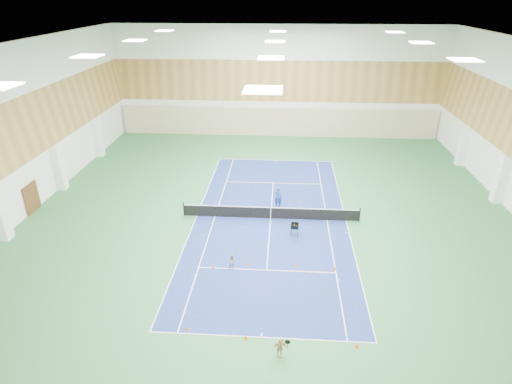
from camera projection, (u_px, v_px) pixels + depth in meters
ground at (271, 219)px, 31.34m from camera, size 40.00×40.00×0.00m
room_shell at (272, 141)px, 28.77m from camera, size 36.00×40.00×12.00m
wood_cladding at (272, 111)px, 27.91m from camera, size 36.00×40.00×8.00m
ceiling_light_grid at (273, 49)px, 26.23m from camera, size 21.40×25.40×0.06m
court_surface at (271, 219)px, 31.33m from camera, size 10.97×23.77×0.01m
tennis_balls_scatter at (271, 218)px, 31.32m from camera, size 10.57×22.77×0.07m
tennis_net at (271, 212)px, 31.10m from camera, size 12.80×0.10×1.10m
back_curtain at (277, 122)px, 48.46m from camera, size 35.40×0.16×3.20m
door_left_b at (32, 198)px, 31.96m from camera, size 0.08×1.80×2.20m
coach at (278, 197)px, 32.78m from camera, size 0.65×0.50×1.61m
child_court at (232, 262)px, 25.50m from camera, size 0.56×0.48×1.00m
child_apron at (280, 348)px, 19.33m from camera, size 0.65×0.35×1.06m
ball_cart at (295, 230)px, 28.96m from camera, size 0.57×0.57×0.93m
cone_svc_a at (213, 266)px, 25.76m from camera, size 0.21×0.21×0.23m
cone_svc_b at (249, 264)px, 26.02m from camera, size 0.17×0.17×0.19m
cone_svc_c at (297, 266)px, 25.83m from camera, size 0.17×0.17×0.19m
cone_svc_d at (335, 268)px, 25.57m from camera, size 0.20×0.20×0.22m
cone_base_a at (188, 328)px, 21.02m from camera, size 0.20×0.20×0.22m
cone_base_b at (246, 337)px, 20.49m from camera, size 0.21×0.21×0.23m
cone_base_c at (282, 340)px, 20.32m from camera, size 0.18×0.18×0.20m
cone_base_d at (357, 345)px, 20.02m from camera, size 0.20×0.20×0.22m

